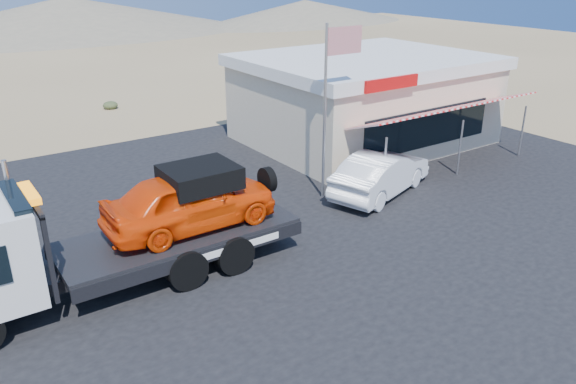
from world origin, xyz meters
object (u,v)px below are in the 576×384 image
at_px(flagpole, 331,92).
at_px(jerky_store, 364,98).
at_px(tow_truck, 114,228).
at_px(white_sedan, 381,173).

bearing_deg(flagpole, jerky_store, 38.79).
bearing_deg(flagpole, tow_truck, -168.60).
distance_m(tow_truck, jerky_store, 15.06).
height_order(jerky_store, flagpole, flagpole).
height_order(tow_truck, white_sedan, tow_truck).
relative_size(tow_truck, jerky_store, 0.88).
xyz_separation_m(tow_truck, jerky_store, (13.75, 6.12, 0.34)).
bearing_deg(tow_truck, white_sedan, 4.15).
bearing_deg(jerky_store, flagpole, -141.21).
bearing_deg(flagpole, white_sedan, -29.33).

